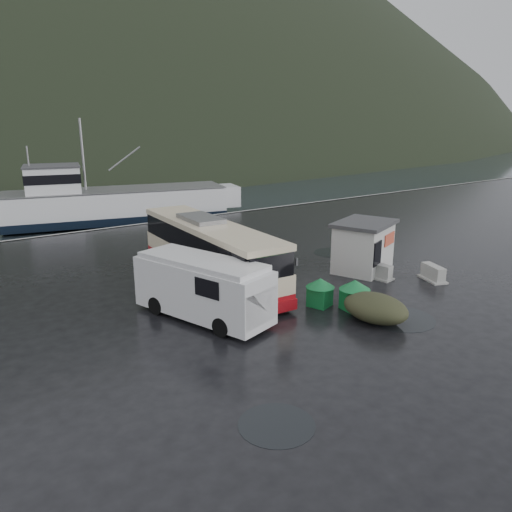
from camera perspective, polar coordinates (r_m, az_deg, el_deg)
ground at (r=23.46m, az=3.44°, el=-5.03°), size 160.00×160.00×0.00m
quay_edge at (r=40.47m, az=-14.35°, el=3.37°), size 160.00×0.60×1.50m
coach_bus at (r=26.07m, az=-5.20°, el=-2.92°), size 3.51×11.84×3.31m
white_van at (r=21.55m, az=-6.03°, el=-7.02°), size 4.00×6.73×2.66m
waste_bin_left at (r=22.92m, az=7.27°, el=-5.65°), size 1.20×1.20×1.30m
waste_bin_right at (r=22.73m, az=11.09°, el=-6.01°), size 1.09×1.09×1.38m
dome_tent at (r=21.72m, az=13.39°, el=-7.20°), size 2.35×3.11×1.15m
ticket_kiosk at (r=28.44m, az=12.01°, el=-1.61°), size 4.29×3.80×2.78m
jersey_barrier_a at (r=27.76m, az=19.50°, el=-2.62°), size 1.31×1.80×0.81m
jersey_barrier_b at (r=27.26m, az=13.72°, el=-2.48°), size 1.05×1.70×0.79m
fishing_trawler at (r=48.94m, az=-15.50°, el=5.36°), size 24.08×10.45×9.41m
puddles at (r=23.05m, az=11.01°, el=-5.68°), size 16.20×14.80×0.01m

